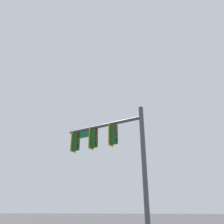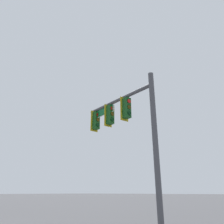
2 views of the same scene
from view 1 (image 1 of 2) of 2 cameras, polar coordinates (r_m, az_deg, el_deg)
signal_pole_near at (r=12.30m, az=-0.08°, el=-9.05°), size 5.01×1.24×6.89m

